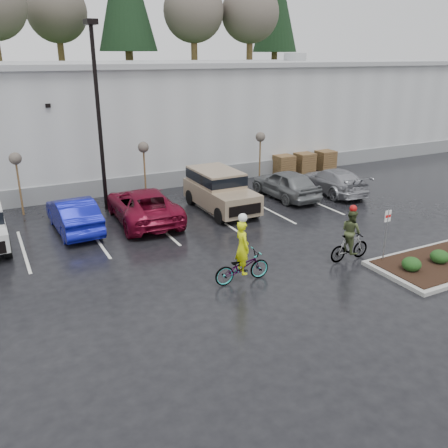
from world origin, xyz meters
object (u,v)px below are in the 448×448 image
pallet_stack_c (325,160)px  car_blue (73,214)px  lamppost (97,98)px  sapling_west (16,162)px  car_red (143,205)px  cyclist_hivis (242,261)px  car_far_silver (333,181)px  fire_lane_sign (386,230)px  sapling_east (260,140)px  sapling_mid (144,150)px  pallet_stack_a (284,165)px  pallet_stack_b (304,163)px  car_grey (286,184)px  suv_tan (221,191)px  cyclist_olive (350,240)px

pallet_stack_c → car_blue: bearing=-166.0°
lamppost → sapling_west: size_ratio=2.88×
car_red → cyclist_hivis: cyclist_hivis is taller
lamppost → pallet_stack_c: size_ratio=6.83×
car_far_silver → fire_lane_sign: bearing=66.6°
lamppost → car_far_silver: lamppost is taller
fire_lane_sign → sapling_east: bearing=80.2°
lamppost → pallet_stack_c: 16.89m
sapling_mid → pallet_stack_a: (10.00, 1.00, -2.05)m
pallet_stack_a → pallet_stack_b: same height
pallet_stack_a → car_far_silver: (0.06, -5.00, 0.05)m
cyclist_hivis → sapling_west: bearing=29.3°
car_grey → sapling_west: bearing=-15.7°
car_blue → car_far_silver: car_blue is taller
sapling_mid → pallet_stack_c: size_ratio=2.37×
sapling_west → cyclist_hivis: bearing=-62.0°
pallet_stack_c → fire_lane_sign: 16.07m
cyclist_hivis → car_red: bearing=8.7°
pallet_stack_a → car_red: (-11.35, -4.72, 0.14)m
sapling_west → suv_tan: (9.24, -3.97, -1.70)m
car_grey → cyclist_hivis: (-7.38, -8.09, -0.03)m
sapling_mid → car_far_silver: 11.01m
sapling_west → car_grey: 14.15m
pallet_stack_a → suv_tan: suv_tan is taller
pallet_stack_c → car_red: car_red is taller
sapling_mid → cyclist_olive: size_ratio=1.40×
car_blue → suv_tan: 7.37m
suv_tan → car_grey: size_ratio=1.07×
sapling_east → car_far_silver: (2.56, -4.00, -2.00)m
lamppost → sapling_west: bearing=166.0°
pallet_stack_a → pallet_stack_b: bearing=0.0°
pallet_stack_c → fire_lane_sign: bearing=-120.7°
sapling_east → pallet_stack_a: 3.39m
sapling_east → car_blue: 12.77m
sapling_east → pallet_stack_c: sapling_east is taller
car_grey → lamppost: bearing=-15.9°
sapling_mid → fire_lane_sign: 13.92m
sapling_west → sapling_east: (14.00, 0.00, 0.00)m
car_grey → car_far_silver: bearing=170.2°
car_red → car_far_silver: bearing=-178.1°
car_far_silver → cyclist_olive: size_ratio=2.19×
cyclist_hivis → cyclist_olive: cyclist_hivis is taller
sapling_mid → car_grey: 8.13m
sapling_west → pallet_stack_b: 18.34m
sapling_east → cyclist_olive: size_ratio=1.40×
sapling_east → pallet_stack_a: (2.50, 1.00, -2.05)m
cyclist_hivis → lamppost: bearing=12.8°
sapling_mid → car_grey: sapling_mid is taller
sapling_east → car_far_silver: 5.16m
lamppost → sapling_west: 5.07m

